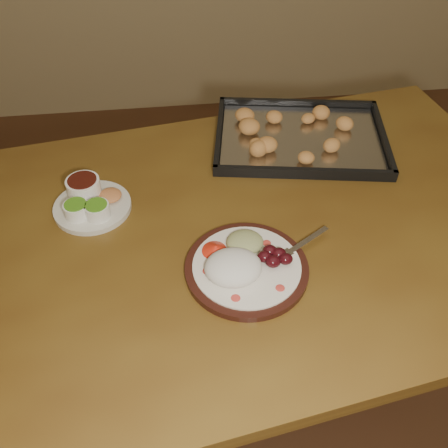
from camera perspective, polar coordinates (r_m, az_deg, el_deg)
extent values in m
cube|color=brown|center=(1.13, 0.31, -1.24)|extent=(1.62, 1.12, 0.04)
cylinder|color=#4F2717|center=(1.87, 17.37, 2.88)|extent=(0.07, 0.07, 0.71)
cylinder|color=black|center=(1.02, 2.60, -5.12)|extent=(0.25, 0.25, 0.02)
cylinder|color=silver|center=(1.02, 2.61, -4.81)|extent=(0.22, 0.22, 0.01)
ellipsoid|color=red|center=(0.96, 1.34, -8.46)|extent=(0.02, 0.02, 0.00)
ellipsoid|color=red|center=(0.98, 6.43, -7.28)|extent=(0.02, 0.02, 0.00)
ellipsoid|color=red|center=(1.06, 4.90, -2.18)|extent=(0.02, 0.02, 0.00)
ellipsoid|color=red|center=(1.00, -1.95, -5.40)|extent=(0.02, 0.02, 0.00)
ellipsoid|color=white|center=(0.99, 1.06, -4.98)|extent=(0.14, 0.13, 0.05)
ellipsoid|color=#4C0A15|center=(1.01, 5.63, -4.28)|extent=(0.03, 0.03, 0.02)
ellipsoid|color=#4C0A15|center=(1.02, 6.27, -3.37)|extent=(0.03, 0.03, 0.02)
ellipsoid|color=#4C0A15|center=(1.03, 5.25, -3.08)|extent=(0.03, 0.03, 0.02)
ellipsoid|color=#4C0A15|center=(1.02, 7.06, -3.99)|extent=(0.03, 0.03, 0.02)
ellipsoid|color=#4C0A15|center=(1.02, 4.66, -3.73)|extent=(0.03, 0.03, 0.02)
ellipsoid|color=tan|center=(1.05, 2.39, -2.10)|extent=(0.10, 0.09, 0.03)
cone|color=red|center=(1.03, -0.97, -2.81)|extent=(0.08, 0.08, 0.02)
cube|color=white|center=(1.07, 9.49, -1.89)|extent=(0.11, 0.08, 0.00)
cube|color=white|center=(1.04, 7.00, -3.50)|extent=(0.04, 0.04, 0.00)
cylinder|color=white|center=(1.02, 6.46, -4.35)|extent=(0.02, 0.02, 0.00)
cylinder|color=white|center=(1.02, 6.24, -4.17)|extent=(0.02, 0.02, 0.00)
cylinder|color=white|center=(1.03, 6.03, -3.99)|extent=(0.02, 0.02, 0.00)
cylinder|color=white|center=(1.03, 5.81, -3.81)|extent=(0.02, 0.02, 0.00)
cylinder|color=beige|center=(1.19, -14.79, 1.90)|extent=(0.18, 0.18, 0.01)
cylinder|color=white|center=(1.16, -16.49, 1.54)|extent=(0.06, 0.06, 0.03)
cylinder|color=#46871B|center=(1.15, -16.65, 2.15)|extent=(0.05, 0.05, 0.00)
cylinder|color=white|center=(1.15, -14.27, 1.50)|extent=(0.06, 0.06, 0.03)
cylinder|color=#46871B|center=(1.14, -14.41, 2.11)|extent=(0.05, 0.05, 0.00)
cylinder|color=white|center=(1.21, -15.72, 4.01)|extent=(0.08, 0.08, 0.04)
cylinder|color=#380F0A|center=(1.19, -15.92, 4.82)|extent=(0.07, 0.07, 0.00)
ellipsoid|color=#C87E46|center=(1.19, -12.87, 3.23)|extent=(0.05, 0.05, 0.02)
cube|color=black|center=(1.39, 8.69, 9.53)|extent=(0.50, 0.40, 0.01)
cube|color=black|center=(1.51, 8.38, 13.49)|extent=(0.45, 0.09, 0.02)
cube|color=black|center=(1.25, 9.21, 5.87)|extent=(0.45, 0.09, 0.02)
cube|color=black|center=(1.42, 17.74, 9.44)|extent=(0.07, 0.33, 0.02)
cube|color=black|center=(1.37, -0.57, 10.41)|extent=(0.07, 0.33, 0.02)
cube|color=silver|center=(1.38, 8.72, 9.74)|extent=(0.47, 0.37, 0.00)
ellipsoid|color=gold|center=(1.38, 11.17, 10.27)|extent=(0.05, 0.05, 0.04)
ellipsoid|color=gold|center=(1.42, 12.83, 11.02)|extent=(0.07, 0.07, 0.04)
ellipsoid|color=gold|center=(1.45, 9.87, 12.36)|extent=(0.06, 0.07, 0.04)
ellipsoid|color=gold|center=(1.41, 7.85, 11.69)|extent=(0.05, 0.06, 0.04)
ellipsoid|color=gold|center=(1.42, 6.00, 12.00)|extent=(0.07, 0.07, 0.04)
ellipsoid|color=gold|center=(1.38, 6.50, 10.79)|extent=(0.06, 0.06, 0.04)
ellipsoid|color=gold|center=(1.35, 3.93, 10.17)|extent=(0.06, 0.06, 0.04)
ellipsoid|color=gold|center=(1.30, 6.77, 8.65)|extent=(0.07, 0.07, 0.04)
ellipsoid|color=gold|center=(1.32, 8.08, 9.13)|extent=(0.05, 0.06, 0.04)
ellipsoid|color=gold|center=(1.31, 10.81, 8.40)|extent=(0.06, 0.07, 0.04)
ellipsoid|color=gold|center=(1.36, 10.87, 9.78)|extent=(0.07, 0.07, 0.04)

